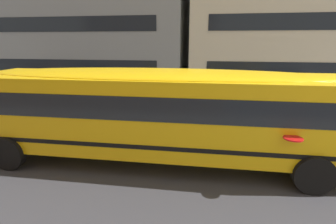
# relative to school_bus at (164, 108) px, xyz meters

# --- Properties ---
(ground_plane) EXTENTS (400.00, 400.00, 0.00)m
(ground_plane) POSITION_rel_school_bus_xyz_m (1.10, 1.51, -1.80)
(ground_plane) COLOR #38383D
(sidewalk_far) EXTENTS (120.00, 3.00, 0.01)m
(sidewalk_far) POSITION_rel_school_bus_xyz_m (1.10, 9.55, -1.79)
(sidewalk_far) COLOR gray
(sidewalk_far) RESTS_ON ground_plane
(lane_centreline) EXTENTS (110.00, 0.16, 0.01)m
(lane_centreline) POSITION_rel_school_bus_xyz_m (1.10, 1.51, -1.80)
(lane_centreline) COLOR silver
(lane_centreline) RESTS_ON ground_plane
(school_bus) EXTENTS (13.57, 3.21, 3.03)m
(school_bus) POSITION_rel_school_bus_xyz_m (0.00, 0.00, 0.00)
(school_bus) COLOR yellow
(school_bus) RESTS_ON ground_plane
(parked_car_dark_blue_mid_block) EXTENTS (3.96, 1.99, 1.64)m
(parked_car_dark_blue_mid_block) POSITION_rel_school_bus_xyz_m (-8.72, 6.88, -0.95)
(parked_car_dark_blue_mid_block) COLOR navy
(parked_car_dark_blue_mid_block) RESTS_ON ground_plane
(parked_car_beige_past_driveway) EXTENTS (3.91, 1.89, 1.64)m
(parked_car_beige_past_driveway) POSITION_rel_school_bus_xyz_m (7.95, 6.73, -0.95)
(parked_car_beige_past_driveway) COLOR #C1B28E
(parked_car_beige_past_driveway) RESTS_ON ground_plane
(apartment_block_far_centre) EXTENTS (16.51, 13.68, 13.30)m
(apartment_block_far_centre) POSITION_rel_school_bus_xyz_m (8.17, 17.87, 4.85)
(apartment_block_far_centre) COLOR beige
(apartment_block_far_centre) RESTS_ON ground_plane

